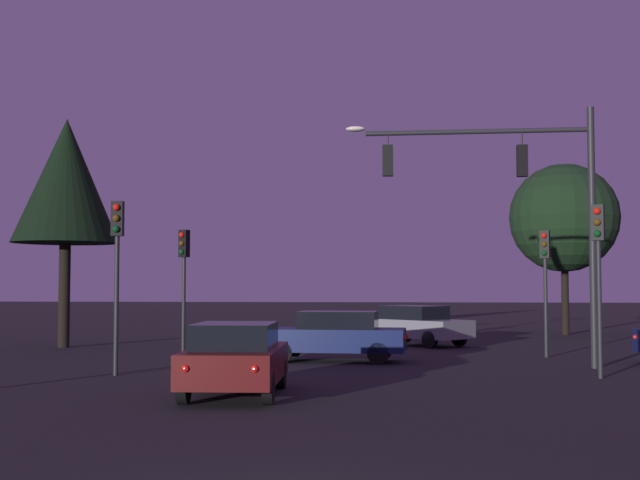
{
  "coord_description": "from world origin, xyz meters",
  "views": [
    {
      "loc": [
        1.04,
        -7.65,
        2.3
      ],
      "look_at": [
        -1.37,
        18.04,
        3.7
      ],
      "focal_mm": 47.15,
      "sensor_mm": 36.0,
      "label": 1
    }
  ],
  "objects_px": {
    "traffic_light_far_side": "(545,267)",
    "car_crossing_left": "(334,335)",
    "tree_center_horizon": "(564,218)",
    "traffic_signal_mast_arm": "(520,189)",
    "traffic_light_corner_left": "(598,255)",
    "car_far_lane": "(416,325)",
    "car_nearside_lane": "(236,358)",
    "tree_behind_sign": "(66,182)",
    "traffic_light_corner_right": "(184,266)",
    "traffic_light_median": "(117,252)"
  },
  "relations": [
    {
      "from": "traffic_light_far_side",
      "to": "car_crossing_left",
      "type": "xyz_separation_m",
      "value": [
        -6.65,
        -2.12,
        -2.1
      ]
    },
    {
      "from": "car_crossing_left",
      "to": "tree_center_horizon",
      "type": "distance_m",
      "value": 18.35
    },
    {
      "from": "traffic_signal_mast_arm",
      "to": "tree_center_horizon",
      "type": "height_order",
      "value": "tree_center_horizon"
    },
    {
      "from": "traffic_light_corner_left",
      "to": "car_far_lane",
      "type": "distance_m",
      "value": 12.25
    },
    {
      "from": "traffic_signal_mast_arm",
      "to": "car_nearside_lane",
      "type": "relative_size",
      "value": 1.77
    },
    {
      "from": "car_nearside_lane",
      "to": "traffic_signal_mast_arm",
      "type": "bearing_deg",
      "value": 44.4
    },
    {
      "from": "traffic_signal_mast_arm",
      "to": "car_nearside_lane",
      "type": "height_order",
      "value": "traffic_signal_mast_arm"
    },
    {
      "from": "tree_behind_sign",
      "to": "traffic_light_corner_left",
      "type": "bearing_deg",
      "value": -26.98
    },
    {
      "from": "traffic_light_corner_right",
      "to": "traffic_light_median",
      "type": "height_order",
      "value": "traffic_light_median"
    },
    {
      "from": "traffic_light_corner_left",
      "to": "traffic_light_corner_right",
      "type": "bearing_deg",
      "value": 154.99
    },
    {
      "from": "traffic_signal_mast_arm",
      "to": "tree_behind_sign",
      "type": "xyz_separation_m",
      "value": [
        -15.88,
        6.23,
        1.18
      ]
    },
    {
      "from": "traffic_light_corner_left",
      "to": "car_crossing_left",
      "type": "height_order",
      "value": "traffic_light_corner_left"
    },
    {
      "from": "traffic_signal_mast_arm",
      "to": "car_far_lane",
      "type": "height_order",
      "value": "traffic_signal_mast_arm"
    },
    {
      "from": "traffic_light_median",
      "to": "car_crossing_left",
      "type": "xyz_separation_m",
      "value": [
        5.27,
        4.48,
        -2.37
      ]
    },
    {
      "from": "car_nearside_lane",
      "to": "car_far_lane",
      "type": "bearing_deg",
      "value": 75.17
    },
    {
      "from": "traffic_light_corner_left",
      "to": "tree_behind_sign",
      "type": "height_order",
      "value": "tree_behind_sign"
    },
    {
      "from": "traffic_light_corner_right",
      "to": "traffic_light_corner_left",
      "type": "bearing_deg",
      "value": -25.01
    },
    {
      "from": "traffic_signal_mast_arm",
      "to": "tree_behind_sign",
      "type": "relative_size",
      "value": 0.85
    },
    {
      "from": "traffic_light_far_side",
      "to": "traffic_light_corner_left",
      "type": "bearing_deg",
      "value": -87.54
    },
    {
      "from": "car_nearside_lane",
      "to": "car_far_lane",
      "type": "distance_m",
      "value": 15.86
    },
    {
      "from": "car_far_lane",
      "to": "tree_center_horizon",
      "type": "relative_size",
      "value": 0.54
    },
    {
      "from": "traffic_light_corner_left",
      "to": "car_nearside_lane",
      "type": "distance_m",
      "value": 9.58
    },
    {
      "from": "car_crossing_left",
      "to": "traffic_signal_mast_arm",
      "type": "bearing_deg",
      "value": -14.35
    },
    {
      "from": "traffic_light_median",
      "to": "traffic_light_corner_left",
      "type": "bearing_deg",
      "value": 2.21
    },
    {
      "from": "traffic_light_corner_left",
      "to": "traffic_light_corner_right",
      "type": "height_order",
      "value": "traffic_light_corner_left"
    },
    {
      "from": "car_crossing_left",
      "to": "car_nearside_lane",
      "type": "bearing_deg",
      "value": -100.17
    },
    {
      "from": "car_nearside_lane",
      "to": "traffic_light_corner_right",
      "type": "bearing_deg",
      "value": 110.63
    },
    {
      "from": "traffic_signal_mast_arm",
      "to": "tree_behind_sign",
      "type": "bearing_deg",
      "value": 158.59
    },
    {
      "from": "traffic_light_median",
      "to": "traffic_light_far_side",
      "type": "bearing_deg",
      "value": 28.94
    },
    {
      "from": "car_crossing_left",
      "to": "tree_center_horizon",
      "type": "relative_size",
      "value": 0.56
    },
    {
      "from": "traffic_light_corner_left",
      "to": "traffic_light_corner_right",
      "type": "xyz_separation_m",
      "value": [
        -12.01,
        5.61,
        -0.13
      ]
    },
    {
      "from": "car_far_lane",
      "to": "car_nearside_lane",
      "type": "bearing_deg",
      "value": -104.83
    },
    {
      "from": "traffic_signal_mast_arm",
      "to": "tree_center_horizon",
      "type": "relative_size",
      "value": 0.91
    },
    {
      "from": "traffic_light_corner_left",
      "to": "traffic_light_corner_right",
      "type": "distance_m",
      "value": 13.26
    },
    {
      "from": "traffic_light_far_side",
      "to": "car_far_lane",
      "type": "height_order",
      "value": "traffic_light_far_side"
    },
    {
      "from": "traffic_light_corner_right",
      "to": "traffic_light_median",
      "type": "distance_m",
      "value": 6.08
    },
    {
      "from": "traffic_light_corner_right",
      "to": "tree_center_horizon",
      "type": "xyz_separation_m",
      "value": [
        14.82,
        13.25,
        2.54
      ]
    },
    {
      "from": "traffic_signal_mast_arm",
      "to": "traffic_light_median",
      "type": "bearing_deg",
      "value": -163.82
    },
    {
      "from": "traffic_light_far_side",
      "to": "car_far_lane",
      "type": "distance_m",
      "value": 6.85
    },
    {
      "from": "traffic_light_corner_left",
      "to": "traffic_light_median",
      "type": "xyz_separation_m",
      "value": [
        -12.19,
        -0.47,
        0.1
      ]
    },
    {
      "from": "traffic_light_corner_right",
      "to": "tree_behind_sign",
      "type": "distance_m",
      "value": 7.08
    },
    {
      "from": "traffic_light_corner_left",
      "to": "traffic_light_far_side",
      "type": "bearing_deg",
      "value": 92.46
    },
    {
      "from": "car_far_lane",
      "to": "tree_center_horizon",
      "type": "xyz_separation_m",
      "value": [
        7.12,
        7.61,
        4.68
      ]
    },
    {
      "from": "traffic_light_median",
      "to": "car_far_lane",
      "type": "bearing_deg",
      "value": 56.07
    },
    {
      "from": "traffic_light_far_side",
      "to": "tree_behind_sign",
      "type": "relative_size",
      "value": 0.47
    },
    {
      "from": "car_far_lane",
      "to": "tree_behind_sign",
      "type": "height_order",
      "value": "tree_behind_sign"
    },
    {
      "from": "traffic_light_corner_right",
      "to": "traffic_light_median",
      "type": "relative_size",
      "value": 0.92
    },
    {
      "from": "traffic_light_median",
      "to": "tree_center_horizon",
      "type": "bearing_deg",
      "value": 52.19
    },
    {
      "from": "traffic_signal_mast_arm",
      "to": "traffic_light_median",
      "type": "relative_size",
      "value": 1.64
    },
    {
      "from": "traffic_light_far_side",
      "to": "car_nearside_lane",
      "type": "bearing_deg",
      "value": -128.44
    }
  ]
}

